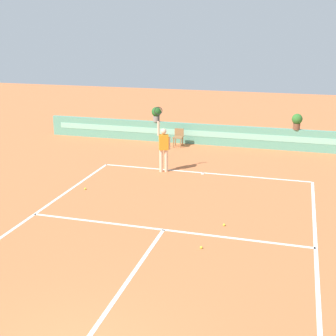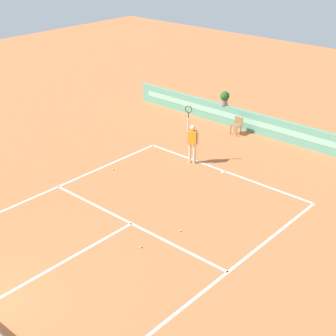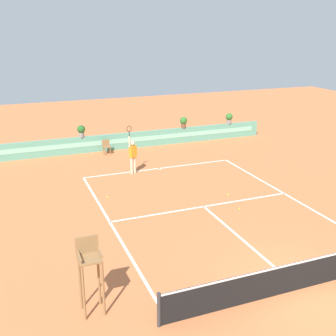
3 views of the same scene
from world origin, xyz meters
The scene contains 13 objects.
ground_plane centered at (0.00, 6.00, 0.00)m, with size 60.00×60.00×0.00m, color #C66B3D.
court_lines centered at (0.00, 6.72, 0.00)m, with size 8.32×11.94×0.01m.
net centered at (0.00, 0.00, 0.51)m, with size 8.92×0.10×1.00m.
back_wall_barrier centered at (0.00, 16.39, 0.50)m, with size 18.00×0.21×1.00m.
umpire_chair centered at (-5.86, 1.26, 1.34)m, with size 0.60×0.60×2.14m.
ball_kid_chair centered at (-1.99, 15.66, 0.48)m, with size 0.44×0.44×0.85m.
tennis_player centered at (-1.54, 11.63, 1.05)m, with size 0.58×0.34×2.58m.
tennis_ball_near_baseline centered at (1.26, 5.57, 0.03)m, with size 0.07×0.07×0.07m, color #CCE033.
tennis_ball_mid_court centered at (-3.60, 8.86, 0.03)m, with size 0.07×0.07×0.07m, color #CCE033.
tennis_ball_by_sideline centered at (1.60, 7.13, 0.03)m, with size 0.07×0.07×0.07m, color #CCE033.
potted_plant_right centered at (3.38, 16.39, 1.41)m, with size 0.48×0.48×0.72m.
potted_plant_left centered at (-3.31, 16.39, 1.41)m, with size 0.48×0.48×0.72m.
potted_plant_far_right centered at (6.78, 16.39, 1.41)m, with size 0.48×0.48×0.72m.
Camera 3 is at (-7.45, -8.36, 7.28)m, focal length 44.87 mm.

